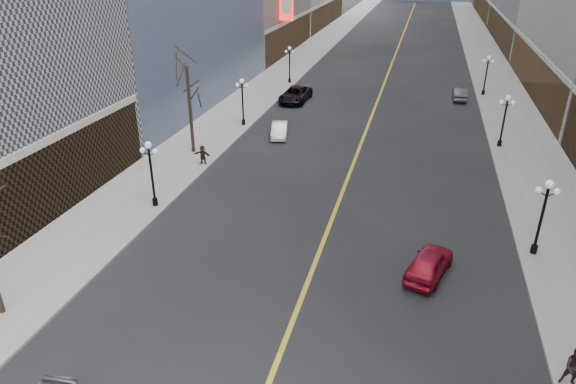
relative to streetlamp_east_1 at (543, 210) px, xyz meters
The scene contains 16 objects.
sidewalk_east 40.16m from the streetlamp_east_1, 86.85° to the left, with size 6.00×230.00×0.15m, color gray.
sidewalk_west 47.68m from the streetlamp_east_1, 122.82° to the left, with size 6.00×230.00×0.15m, color gray.
lane_line 51.45m from the streetlamp_east_1, 103.28° to the left, with size 0.25×200.00×0.02m, color gold.
streetlamp_east_1 is the anchor object (origin of this frame).
streetlamp_east_2 18.00m from the streetlamp_east_1, 90.00° to the left, with size 1.26×0.44×4.52m.
streetlamp_east_3 36.00m from the streetlamp_east_1, 90.00° to the left, with size 1.26×0.44×4.52m.
streetlamp_west_1 23.60m from the streetlamp_east_1, behind, with size 1.26×0.44×4.52m.
streetlamp_west_2 29.68m from the streetlamp_east_1, 142.67° to the left, with size 1.26×0.44×4.52m.
streetlamp_west_3 43.05m from the streetlamp_east_1, 123.25° to the left, with size 1.26×0.44×4.52m.
tree_west_far 27.41m from the streetlamp_east_1, 158.43° to the left, with size 3.60×3.60×7.92m.
car_nb_mid 25.16m from the streetlamp_east_1, 140.57° to the left, with size 1.39×3.97×1.31m, color silver.
car_nb_far 34.84m from the streetlamp_east_1, 126.74° to the left, with size 2.73×5.91×1.64m, color black.
car_sb_mid 7.08m from the streetlamp_east_1, 148.54° to the right, with size 1.72×4.26×1.45m, color maroon.
car_sb_far 33.59m from the streetlamp_east_1, 94.79° to the left, with size 1.45×4.15×1.37m, color #45484C.
ped_east_walk 10.30m from the streetlamp_east_1, 91.13° to the right, with size 0.87×0.48×1.79m, color black.
ped_west_far 24.69m from the streetlamp_east_1, 161.98° to the left, with size 1.43×0.41×1.54m, color black.
Camera 1 is at (4.61, 2.52, 15.78)m, focal length 32.00 mm.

